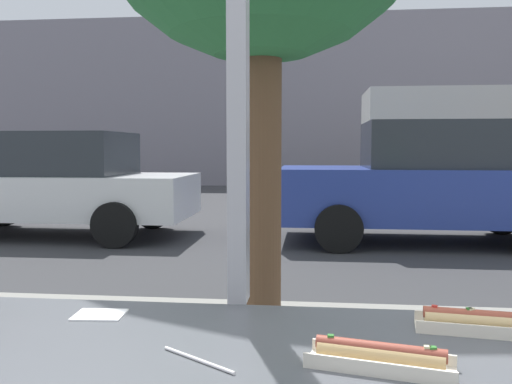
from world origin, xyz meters
The scene contains 10 objects.
ground_plane centered at (0.00, 8.00, 0.00)m, with size 60.00×60.00×0.00m, color #38383A.
sidewalk_strip centered at (0.00, 1.60, 0.05)m, with size 16.00×2.80×0.10m, color gray.
building_facade_far centered at (0.00, 18.54, 3.10)m, with size 28.00×1.20×6.20m, color gray.
hotdog_tray_near centered at (0.32, -0.33, 0.99)m, with size 0.28×0.14×0.05m.
hotdog_tray_far centered at (0.56, -0.11, 0.99)m, with size 0.28×0.12×0.05m.
loose_straw centered at (-0.02, -0.34, 0.97)m, with size 0.01×0.01×0.19m, color white.
napkin_wrapper centered at (-0.32, -0.09, 0.97)m, with size 0.12×0.09×0.00m, color white.
parked_car_white centered at (-3.87, 6.56, 0.83)m, with size 4.40×1.96×1.62m.
parked_car_blue centered at (1.94, 6.56, 0.89)m, with size 4.30×1.99×1.75m.
box_truck centered at (4.87, 12.46, 1.56)m, with size 6.93×2.44×2.82m.
Camera 1 is at (0.19, -1.30, 1.37)m, focal length 37.02 mm.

